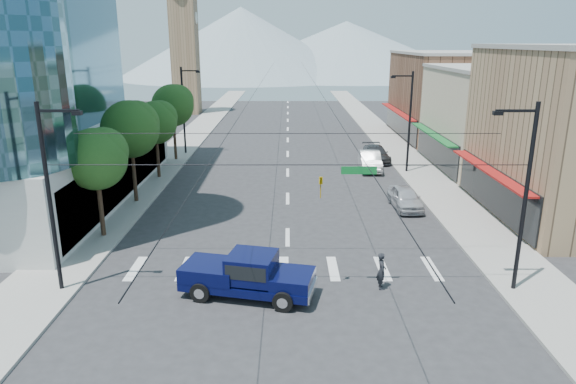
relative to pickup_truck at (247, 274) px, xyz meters
name	(u,v)px	position (x,y,z in m)	size (l,w,h in m)	color
ground	(287,281)	(1.88, 1.45, -1.10)	(160.00, 160.00, 0.00)	#28282B
sidewalk_left	(192,136)	(-10.12, 41.45, -1.02)	(4.00, 120.00, 0.15)	gray
sidewalk_right	(384,136)	(13.88, 41.45, -1.02)	(4.00, 120.00, 0.15)	gray
shop_mid	(504,120)	(21.88, 25.45, 3.40)	(12.00, 14.00, 9.00)	tan
shop_far	(452,96)	(21.88, 41.45, 3.90)	(12.00, 18.00, 10.00)	brown
clock_tower	(185,47)	(-14.62, 63.45, 9.54)	(4.80, 4.80, 20.40)	#8C6B4C
mountain_left	(242,43)	(-13.12, 151.45, 9.90)	(80.00, 80.00, 22.00)	gray
mountain_right	(346,49)	(21.88, 161.45, 7.90)	(90.00, 90.00, 18.00)	gray
tree_near	(98,157)	(-9.19, 7.55, 3.89)	(3.65, 3.64, 6.71)	black
tree_midnear	(132,127)	(-9.19, 14.55, 4.49)	(4.09, 4.09, 7.52)	black
tree_midfar	(157,121)	(-9.19, 21.55, 3.89)	(3.65, 3.64, 6.71)	black
tree_far	(174,104)	(-9.19, 28.55, 4.49)	(4.09, 4.09, 7.52)	black
signal_rig	(292,198)	(2.07, 0.45, 3.55)	(21.80, 0.20, 9.00)	black
lamp_pole_nw	(184,107)	(-8.79, 31.45, 3.84)	(2.00, 0.25, 9.00)	black
lamp_pole_ne	(408,118)	(12.55, 23.45, 3.84)	(2.00, 0.25, 9.00)	black
pickup_truck	(247,274)	(0.00, 0.00, 0.00)	(6.55, 3.52, 2.11)	#070B37
pedestrian	(381,271)	(6.39, 0.73, -0.18)	(0.67, 0.44, 1.83)	black
parked_car_near	(405,198)	(10.26, 13.12, -0.33)	(1.83, 4.54, 1.55)	#BBBABF
parked_car_mid	(370,161)	(9.48, 24.46, -0.24)	(1.82, 5.21, 1.72)	silver
parked_car_far	(376,154)	(10.64, 28.03, -0.34)	(2.13, 5.25, 1.52)	#313133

